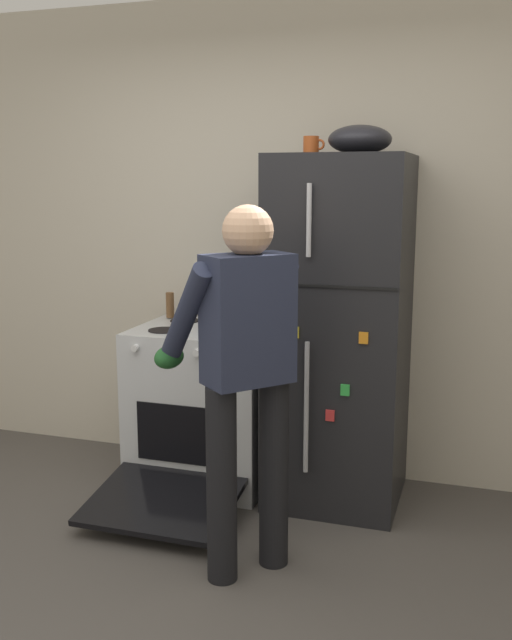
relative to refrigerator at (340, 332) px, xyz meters
The scene contains 8 objects.
kitchen_wall_back 0.68m from the refrigerator, 133.14° to the left, with size 6.00×0.10×2.70m, color beige.
refrigerator is the anchor object (origin of this frame).
stove_range 0.90m from the refrigerator, behind, with size 0.76×1.20×0.89m.
person_cook 0.90m from the refrigerator, 105.28° to the right, with size 0.65×0.68×1.60m.
red_pot 0.60m from the refrigerator, behind, with size 0.37×0.27×0.11m.
coffee_mug 0.98m from the refrigerator, 164.17° to the left, with size 0.11×0.08×0.10m.
pepper_mill 1.08m from the refrigerator, 169.31° to the left, with size 0.05×0.05×0.15m, color brown.
mixing_bowl 0.98m from the refrigerator, ahead, with size 0.32×0.32×0.14m, color black.
Camera 1 is at (1.07, -2.08, 1.69)m, focal length 40.49 mm.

